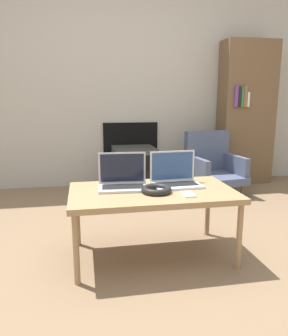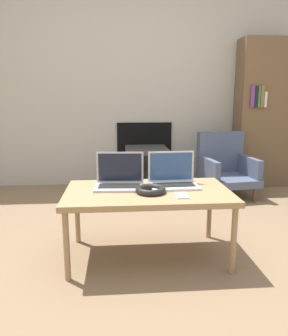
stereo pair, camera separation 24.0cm
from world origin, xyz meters
name	(u,v)px [view 1 (the left image)]	position (x,y,z in m)	size (l,w,h in m)	color
ground_plane	(156,264)	(0.00, 0.00, 0.00)	(14.00, 14.00, 0.00)	#7A6047
wall_back	(118,78)	(0.00, 2.11, 1.29)	(7.00, 0.08, 2.60)	#ADA89E
table	(152,196)	(0.00, 0.12, 0.42)	(1.07, 0.61, 0.46)	#9E7A51
laptop_left	(123,180)	(-0.18, 0.22, 0.51)	(0.34, 0.24, 0.23)	#B2B2B7
laptop_right	(175,178)	(0.18, 0.22, 0.51)	(0.33, 0.23, 0.23)	silver
headphones	(156,190)	(0.01, 0.06, 0.48)	(0.19, 0.19, 0.04)	black
phone	(188,194)	(0.19, -0.03, 0.47)	(0.07, 0.13, 0.01)	silver
tv	(134,168)	(0.14, 1.80, 0.25)	(0.48, 0.51, 0.49)	#383838
armchair	(212,164)	(0.98, 1.51, 0.32)	(0.59, 0.62, 0.68)	#47516B
bookshelf	(246,114)	(1.56, 1.91, 0.86)	(0.65, 0.32, 1.73)	brown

